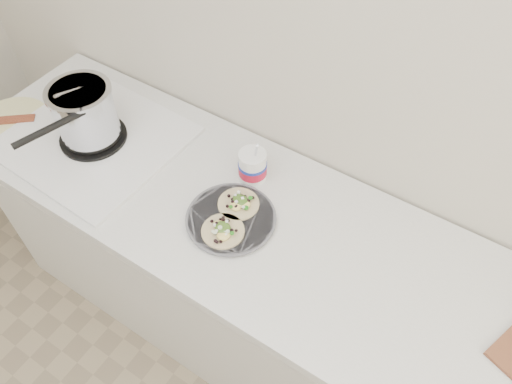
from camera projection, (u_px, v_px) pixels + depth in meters
The scene contains 5 objects.
counter at pixel (277, 295), 1.92m from camera, with size 2.44×0.66×0.90m.
stove at pixel (88, 122), 1.74m from camera, with size 0.61×0.57×0.28m.
taco_plate at pixel (231, 217), 1.58m from camera, with size 0.29×0.29×0.04m.
tub at pixel (253, 165), 1.65m from camera, with size 0.10×0.10×0.22m.
bacon_plate at pixel (11, 122), 1.87m from camera, with size 0.28×0.28×0.02m.
Camera 1 is at (0.43, 0.62, 2.19)m, focal length 35.00 mm.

